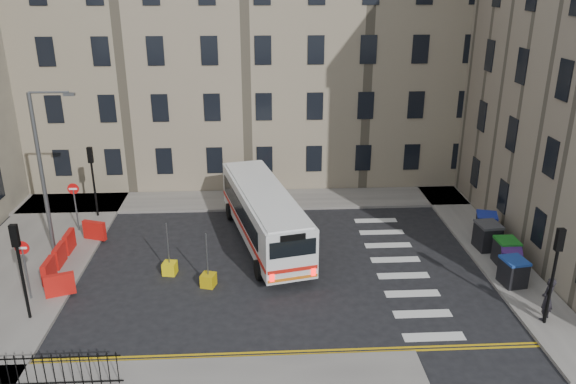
{
  "coord_description": "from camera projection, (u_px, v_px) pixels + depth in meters",
  "views": [
    {
      "loc": [
        -2.65,
        -23.94,
        12.95
      ],
      "look_at": [
        -1.2,
        2.2,
        3.0
      ],
      "focal_mm": 35.0,
      "sensor_mm": 36.0,
      "label": 1
    }
  ],
  "objects": [
    {
      "name": "ground",
      "position": [
        315.0,
        266.0,
        27.08
      ],
      "size": [
        120.0,
        120.0,
        0.0
      ],
      "primitive_type": "plane",
      "color": "black",
      "rests_on": "ground"
    },
    {
      "name": "pavement_east",
      "position": [
        469.0,
        226.0,
        31.25
      ],
      "size": [
        2.4,
        26.0,
        0.15
      ],
      "primitive_type": "cube",
      "color": "slate",
      "rests_on": "ground"
    },
    {
      "name": "wheelie_bin_e",
      "position": [
        486.0,
        225.0,
        29.55
      ],
      "size": [
        1.33,
        1.43,
        1.3
      ],
      "rotation": [
        0.0,
        0.0,
        -0.3
      ],
      "color": "black",
      "rests_on": "pavement_east"
    },
    {
      "name": "wheelie_bin_a",
      "position": [
        513.0,
        272.0,
        24.94
      ],
      "size": [
        1.12,
        1.25,
        1.24
      ],
      "rotation": [
        0.0,
        0.0,
        0.14
      ],
      "color": "black",
      "rests_on": "pavement_east"
    },
    {
      "name": "iron_railings",
      "position": [
        3.0,
        373.0,
        18.58
      ],
      "size": [
        7.8,
        0.04,
        1.2
      ],
      "color": "black",
      "rests_on": "pavement_sw"
    },
    {
      "name": "traffic_light_nw",
      "position": [
        92.0,
        171.0,
        31.51
      ],
      "size": [
        0.28,
        0.22,
        4.1
      ],
      "color": "black",
      "rests_on": "pavement_west"
    },
    {
      "name": "bollard_chevron",
      "position": [
        208.0,
        280.0,
        25.19
      ],
      "size": [
        0.75,
        0.75,
        0.6
      ],
      "primitive_type": "cube",
      "rotation": [
        0.0,
        0.0,
        -0.3
      ],
      "color": "#C09E0B",
      "rests_on": "ground"
    },
    {
      "name": "pavement_north",
      "position": [
        205.0,
        201.0,
        34.77
      ],
      "size": [
        36.0,
        3.2,
        0.15
      ],
      "primitive_type": "cube",
      "color": "slate",
      "rests_on": "ground"
    },
    {
      "name": "terrace_north",
      "position": [
        192.0,
        47.0,
        38.12
      ],
      "size": [
        38.3,
        10.8,
        17.2
      ],
      "color": "gray",
      "rests_on": "ground"
    },
    {
      "name": "streetlamp",
      "position": [
        42.0,
        172.0,
        26.74
      ],
      "size": [
        0.5,
        0.22,
        8.14
      ],
      "color": "#595B5E",
      "rests_on": "pavement_west"
    },
    {
      "name": "pavement_west",
      "position": [
        27.0,
        262.0,
        27.27
      ],
      "size": [
        6.0,
        22.0,
        0.15
      ],
      "primitive_type": "cube",
      "color": "slate",
      "rests_on": "ground"
    },
    {
      "name": "bollard_yellow",
      "position": [
        170.0,
        268.0,
        26.23
      ],
      "size": [
        0.69,
        0.69,
        0.6
      ],
      "primitive_type": "cube",
      "rotation": [
        0.0,
        0.0,
        -0.16
      ],
      "color": "yellow",
      "rests_on": "ground"
    },
    {
      "name": "traffic_light_sw",
      "position": [
        19.0,
        257.0,
        21.71
      ],
      "size": [
        0.28,
        0.22,
        4.1
      ],
      "color": "black",
      "rests_on": "pavement_west"
    },
    {
      "name": "no_entry_north",
      "position": [
        74.0,
        197.0,
        29.9
      ],
      "size": [
        0.6,
        0.08,
        3.0
      ],
      "color": "#595B5E",
      "rests_on": "pavement_west"
    },
    {
      "name": "traffic_light_east",
      "position": [
        556.0,
        262.0,
        21.37
      ],
      "size": [
        0.28,
        0.22,
        4.1
      ],
      "color": "black",
      "rests_on": "pavement_east"
    },
    {
      "name": "bus",
      "position": [
        264.0,
        213.0,
        28.94
      ],
      "size": [
        4.69,
        10.71,
        2.84
      ],
      "rotation": [
        0.0,
        0.0,
        0.23
      ],
      "color": "silver",
      "rests_on": "ground"
    },
    {
      "name": "pedestrian",
      "position": [
        547.0,
        299.0,
        22.26
      ],
      "size": [
        0.8,
        0.75,
        1.84
      ],
      "primitive_type": "imported",
      "rotation": [
        0.0,
        0.0,
        3.77
      ],
      "color": "black",
      "rests_on": "pavement_east"
    },
    {
      "name": "roadworks_barriers",
      "position": [
        67.0,
        255.0,
        26.71
      ],
      "size": [
        1.66,
        6.26,
        1.0
      ],
      "color": "red",
      "rests_on": "pavement_west"
    },
    {
      "name": "wheelie_bin_c",
      "position": [
        506.0,
        251.0,
        26.77
      ],
      "size": [
        1.0,
        1.15,
        1.26
      ],
      "rotation": [
        0.0,
        0.0,
        0.01
      ],
      "color": "black",
      "rests_on": "pavement_east"
    },
    {
      "name": "wheelie_bin_d",
      "position": [
        487.0,
        236.0,
        28.26
      ],
      "size": [
        1.18,
        1.33,
        1.38
      ],
      "rotation": [
        0.0,
        0.0,
        0.08
      ],
      "color": "black",
      "rests_on": "pavement_east"
    },
    {
      "name": "wheelie_bin_b",
      "position": [
        510.0,
        261.0,
        26.0
      ],
      "size": [
        1.24,
        1.32,
        1.17
      ],
      "rotation": [
        0.0,
        0.0,
        -0.37
      ],
      "color": "black",
      "rests_on": "pavement_east"
    },
    {
      "name": "no_entry_south",
      "position": [
        24.0,
        258.0,
        23.37
      ],
      "size": [
        0.6,
        0.08,
        3.0
      ],
      "color": "#595B5E",
      "rests_on": "pavement_west"
    }
  ]
}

